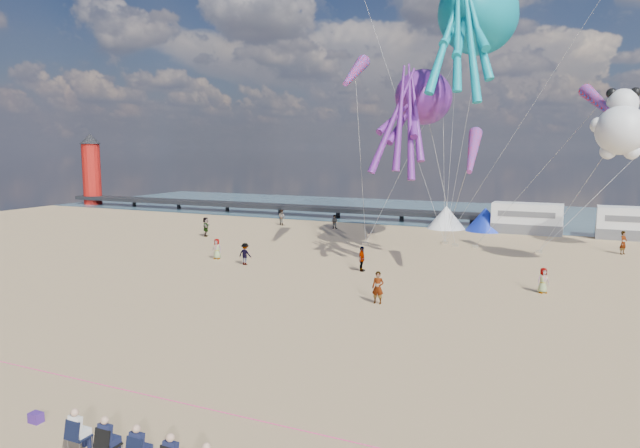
% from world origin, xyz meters
% --- Properties ---
extents(ground, '(120.00, 120.00, 0.00)m').
position_xyz_m(ground, '(0.00, 0.00, 0.00)').
color(ground, tan).
rests_on(ground, ground).
extents(water, '(120.00, 120.00, 0.00)m').
position_xyz_m(water, '(0.00, 55.00, 0.02)').
color(water, '#395D6E').
rests_on(water, ground).
extents(pier, '(60.00, 3.00, 0.50)m').
position_xyz_m(pier, '(-28.00, 44.00, 1.00)').
color(pier, black).
rests_on(pier, ground).
extents(lighthouse, '(2.60, 2.60, 9.00)m').
position_xyz_m(lighthouse, '(-56.00, 44.00, 4.50)').
color(lighthouse, '#A5140F').
rests_on(lighthouse, ground).
extents(motorhome_0, '(6.60, 2.50, 3.00)m').
position_xyz_m(motorhome_0, '(6.00, 40.00, 1.50)').
color(motorhome_0, silver).
rests_on(motorhome_0, ground).
extents(motorhome_1, '(6.60, 2.50, 3.00)m').
position_xyz_m(motorhome_1, '(15.50, 40.00, 1.50)').
color(motorhome_1, silver).
rests_on(motorhome_1, ground).
extents(tent_white, '(4.00, 4.00, 2.40)m').
position_xyz_m(tent_white, '(-2.00, 40.00, 1.20)').
color(tent_white, white).
rests_on(tent_white, ground).
extents(tent_blue, '(4.00, 4.00, 2.40)m').
position_xyz_m(tent_blue, '(2.00, 40.00, 1.20)').
color(tent_blue, '#1933CC').
rests_on(tent_blue, ground).
extents(spectator_row, '(6.10, 0.90, 1.30)m').
position_xyz_m(spectator_row, '(0.47, -8.62, 0.65)').
color(spectator_row, black).
rests_on(spectator_row, ground).
extents(cooler_purple, '(0.40, 0.30, 0.32)m').
position_xyz_m(cooler_purple, '(-4.32, -7.95, 0.16)').
color(cooler_purple, '#3E1F74').
rests_on(cooler_purple, ground).
extents(rope_line, '(34.00, 0.03, 0.03)m').
position_xyz_m(rope_line, '(0.00, -5.00, 0.02)').
color(rope_line, '#F2338C').
rests_on(rope_line, ground).
extents(standing_person, '(0.67, 0.45, 1.79)m').
position_xyz_m(standing_person, '(0.91, 9.39, 0.89)').
color(standing_person, tan).
rests_on(standing_person, ground).
extents(beachgoer_0, '(0.66, 0.61, 1.50)m').
position_xyz_m(beachgoer_0, '(8.96, 15.59, 0.75)').
color(beachgoer_0, '#7F6659').
rests_on(beachgoer_0, ground).
extents(beachgoer_1, '(0.73, 0.48, 1.48)m').
position_xyz_m(beachgoer_1, '(-12.65, 35.05, 0.74)').
color(beachgoer_1, '#7F6659').
rests_on(beachgoer_1, ground).
extents(beachgoer_2, '(0.80, 0.64, 1.60)m').
position_xyz_m(beachgoer_2, '(-11.24, 15.26, 0.80)').
color(beachgoer_2, '#7F6659').
rests_on(beachgoer_2, ground).
extents(beachgoer_3, '(0.73, 1.17, 1.74)m').
position_xyz_m(beachgoer_3, '(-2.76, 16.72, 0.87)').
color(beachgoer_3, '#7F6659').
rests_on(beachgoer_3, ground).
extents(beachgoer_4, '(0.92, 1.16, 1.84)m').
position_xyz_m(beachgoer_4, '(-21.83, 25.16, 0.92)').
color(beachgoer_4, '#7F6659').
rests_on(beachgoer_4, ground).
extents(beachgoer_5, '(1.39, 1.76, 1.87)m').
position_xyz_m(beachgoer_5, '(14.01, 31.32, 0.94)').
color(beachgoer_5, '#7F6659').
rests_on(beachgoer_5, ground).
extents(beachgoer_6, '(0.60, 0.43, 1.56)m').
position_xyz_m(beachgoer_6, '(-14.37, 16.23, 0.78)').
color(beachgoer_6, '#7F6659').
rests_on(beachgoer_6, ground).
extents(beachgoer_7, '(0.99, 0.83, 1.72)m').
position_xyz_m(beachgoer_7, '(-19.00, 35.20, 0.86)').
color(beachgoer_7, '#7F6659').
rests_on(beachgoer_7, ground).
extents(sandbag_a, '(0.50, 0.35, 0.22)m').
position_xyz_m(sandbag_a, '(-6.17, 26.90, 0.11)').
color(sandbag_a, gray).
rests_on(sandbag_a, ground).
extents(sandbag_b, '(0.50, 0.35, 0.22)m').
position_xyz_m(sandbag_b, '(1.11, 29.41, 0.11)').
color(sandbag_b, gray).
rests_on(sandbag_b, ground).
extents(sandbag_c, '(0.50, 0.35, 0.22)m').
position_xyz_m(sandbag_c, '(7.89, 28.99, 0.11)').
color(sandbag_c, gray).
rests_on(sandbag_c, ground).
extents(sandbag_d, '(0.50, 0.35, 0.22)m').
position_xyz_m(sandbag_d, '(2.78, 29.42, 0.11)').
color(sandbag_d, gray).
rests_on(sandbag_d, ground).
extents(sandbag_e, '(0.50, 0.35, 0.22)m').
position_xyz_m(sandbag_e, '(-0.03, 30.49, 0.11)').
color(sandbag_e, gray).
rests_on(sandbag_e, ground).
extents(kite_octopus_teal, '(7.92, 11.98, 12.63)m').
position_xyz_m(kite_octopus_teal, '(2.78, 26.92, 18.58)').
color(kite_octopus_teal, '#0B8F9D').
extents(kite_octopus_purple, '(4.06, 9.26, 10.53)m').
position_xyz_m(kite_octopus_purple, '(-0.62, 24.22, 12.26)').
color(kite_octopus_purple, '#621F80').
extents(kite_panda, '(4.08, 3.85, 5.58)m').
position_xyz_m(kite_panda, '(12.89, 23.44, 9.60)').
color(kite_panda, silver).
extents(windsock_left, '(2.34, 7.40, 7.32)m').
position_xyz_m(windsock_left, '(-5.52, 22.30, 14.20)').
color(windsock_left, red).
extents(windsock_mid, '(3.07, 5.13, 5.18)m').
position_xyz_m(windsock_mid, '(11.57, 24.69, 11.45)').
color(windsock_mid, red).
extents(windsock_right, '(1.42, 5.29, 5.23)m').
position_xyz_m(windsock_right, '(4.21, 18.22, 8.22)').
color(windsock_right, red).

